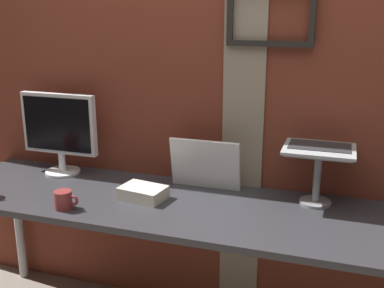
% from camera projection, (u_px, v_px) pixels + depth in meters
% --- Properties ---
extents(brick_wall_back, '(3.55, 0.16, 2.56)m').
position_uv_depth(brick_wall_back, '(212.00, 68.00, 2.26)').
color(brick_wall_back, brown).
rests_on(brick_wall_back, ground_plane).
extents(desk, '(2.36, 0.62, 0.72)m').
position_uv_depth(desk, '(185.00, 217.00, 2.10)').
color(desk, '#333338').
rests_on(desk, ground_plane).
extents(monitor, '(0.41, 0.18, 0.42)m').
position_uv_depth(monitor, '(59.00, 128.00, 2.41)').
color(monitor, white).
rests_on(monitor, desk).
extents(laptop_stand, '(0.28, 0.22, 0.25)m').
position_uv_depth(laptop_stand, '(318.00, 168.00, 2.05)').
color(laptop_stand, gray).
rests_on(laptop_stand, desk).
extents(laptop, '(0.30, 0.30, 0.21)m').
position_uv_depth(laptop, '(321.00, 135.00, 2.07)').
color(laptop, '#ADB2B7').
rests_on(laptop, laptop_stand).
extents(whiteboard_panel, '(0.34, 0.06, 0.25)m').
position_uv_depth(whiteboard_panel, '(205.00, 164.00, 2.23)').
color(whiteboard_panel, white).
rests_on(whiteboard_panel, desk).
extents(coffee_mug, '(0.11, 0.08, 0.08)m').
position_uv_depth(coffee_mug, '(64.00, 200.00, 2.03)').
color(coffee_mug, maroon).
rests_on(coffee_mug, desk).
extents(paper_clutter_stack, '(0.22, 0.17, 0.06)m').
position_uv_depth(paper_clutter_stack, '(143.00, 193.00, 2.14)').
color(paper_clutter_stack, silver).
rests_on(paper_clutter_stack, desk).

